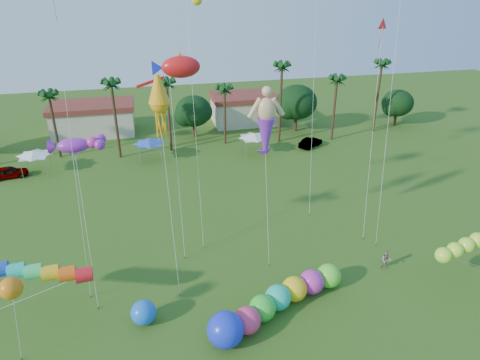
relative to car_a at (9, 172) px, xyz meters
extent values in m
cylinder|color=#3A2819|center=(5.09, 5.66, 3.52)|extent=(0.36, 0.36, 8.50)
cylinder|color=#3A2819|center=(13.09, 3.66, 4.27)|extent=(0.36, 0.36, 10.00)
cylinder|color=#3A2819|center=(20.09, 4.66, 4.02)|extent=(0.36, 0.36, 9.50)
cylinder|color=#3A2819|center=(28.09, 5.66, 3.27)|extent=(0.36, 0.36, 8.00)
cylinder|color=#3A2819|center=(36.09, 4.66, 4.77)|extent=(0.36, 0.36, 11.00)
cylinder|color=#3A2819|center=(44.09, 3.66, 3.77)|extent=(0.36, 0.36, 9.00)
cylinder|color=#3A2819|center=(52.09, 5.66, 4.52)|extent=(0.36, 0.36, 10.50)
sphere|color=#113814|center=(24.09, 9.66, 3.30)|extent=(5.46, 5.46, 5.46)
sphere|color=#113814|center=(40.09, 8.66, 3.92)|extent=(6.30, 6.30, 6.30)
sphere|color=#113814|center=(57.09, 7.66, 2.99)|extent=(5.04, 5.04, 5.04)
cube|color=beige|center=(9.09, 14.66, 1.27)|extent=(12.00, 7.00, 4.00)
cube|color=beige|center=(33.09, 14.66, 1.27)|extent=(10.00, 7.00, 4.00)
pyramid|color=white|center=(3.09, 0.66, 2.02)|extent=(3.00, 3.00, 0.60)
pyramid|color=blue|center=(17.09, 1.66, 2.02)|extent=(3.00, 3.00, 0.60)
pyramid|color=white|center=(31.09, 0.66, 2.02)|extent=(3.00, 3.00, 0.60)
imported|color=#4C4C54|center=(0.00, 0.00, 0.00)|extent=(4.48, 2.40, 1.45)
imported|color=#4C4C54|center=(39.78, 1.40, -0.05)|extent=(4.21, 3.53, 1.36)
imported|color=gray|center=(35.36, -26.77, 0.12)|extent=(1.01, 0.92, 1.69)
sphere|color=#D9396B|center=(22.27, -30.98, 0.25)|extent=(1.95, 1.95, 1.95)
sphere|color=green|center=(23.64, -30.05, 0.25)|extent=(1.95, 1.95, 1.95)
sphere|color=#1BBF9E|center=(25.05, -29.24, 0.25)|extent=(1.95, 1.95, 1.95)
sphere|color=yellow|center=(26.56, -28.61, 0.25)|extent=(1.95, 1.95, 1.95)
sphere|color=#C32EAB|center=(28.13, -28.14, 0.25)|extent=(1.95, 1.95, 1.95)
sphere|color=#59DF31|center=(29.73, -27.74, 0.25)|extent=(1.95, 1.95, 1.95)
sphere|color=#1A30EA|center=(20.59, -31.74, 0.52)|extent=(3.31, 3.31, 2.49)
sphere|color=blue|center=(15.32, -28.49, 0.18)|extent=(1.81, 1.81, 1.81)
cylinder|color=red|center=(9.61, -26.75, 2.85)|extent=(7.88, 1.69, 1.06)
cylinder|color=silver|center=(7.93, -25.84, 1.06)|extent=(7.28, 1.86, 3.59)
ellipsoid|color=#B3FA37|center=(38.13, -29.78, 2.28)|extent=(6.83, 2.68, 1.47)
cylinder|color=silver|center=(40.97, -29.30, 0.78)|extent=(5.69, 0.98, 3.03)
sphere|color=orange|center=(8.02, -29.98, 4.96)|extent=(1.69, 1.69, 1.37)
cylinder|color=silver|center=(7.74, -30.02, 2.12)|extent=(0.59, 0.10, 5.69)
cylinder|color=brown|center=(7.46, -30.05, -0.65)|extent=(0.08, 0.08, 0.16)
cylinder|color=silver|center=(26.06, -22.65, 5.00)|extent=(0.33, 3.10, 11.45)
cylinder|color=brown|center=(25.91, -24.19, -0.65)|extent=(0.08, 0.08, 0.16)
ellipsoid|color=red|center=(20.17, -16.05, 14.79)|extent=(5.08, 2.33, 2.04)
cylinder|color=silver|center=(19.59, -18.76, 7.03)|extent=(1.17, 5.45, 15.52)
cylinder|color=brown|center=(19.02, -21.47, -0.65)|extent=(0.08, 0.08, 0.16)
cylinder|color=silver|center=(20.97, -17.05, 10.93)|extent=(0.24, 6.53, 23.32)
cylinder|color=brown|center=(20.86, -20.30, -0.65)|extent=(0.08, 0.08, 0.16)
cone|color=orange|center=(17.91, -21.83, 13.32)|extent=(2.03, 2.03, 4.41)
cylinder|color=silver|center=(18.00, -24.04, 6.30)|extent=(0.19, 4.43, 14.05)
cylinder|color=brown|center=(18.08, -26.24, -0.65)|extent=(0.08, 0.08, 0.16)
ellipsoid|color=purple|center=(11.51, -21.48, 10.54)|extent=(4.56, 3.65, 1.56)
cylinder|color=silver|center=(11.75, -23.89, 4.91)|extent=(0.50, 4.84, 11.28)
cylinder|color=brown|center=(11.99, -26.30, -0.65)|extent=(0.08, 0.08, 0.16)
cone|color=#FC221C|center=(37.25, -18.01, 17.90)|extent=(1.23, 0.61, 1.21)
cylinder|color=silver|center=(36.48, -20.13, 8.59)|extent=(1.57, 4.28, 18.64)
cylinder|color=brown|center=(35.71, -22.26, -0.65)|extent=(0.08, 0.08, 0.16)
cylinder|color=silver|center=(36.73, -21.76, 11.39)|extent=(0.75, 3.44, 24.23)
cylinder|color=brown|center=(36.37, -23.47, -0.65)|extent=(0.08, 0.08, 0.16)
cylinder|color=silver|center=(11.62, -23.29, 10.01)|extent=(0.58, 3.17, 21.47)
cylinder|color=brown|center=(11.35, -24.86, -0.65)|extent=(0.08, 0.08, 0.16)
cylinder|color=silver|center=(32.74, -14.83, 11.95)|extent=(0.64, 4.23, 25.35)
cylinder|color=brown|center=(32.43, -16.94, -0.65)|extent=(0.08, 0.08, 0.16)
camera|label=1|loc=(16.71, -52.63, 21.74)|focal=32.00mm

